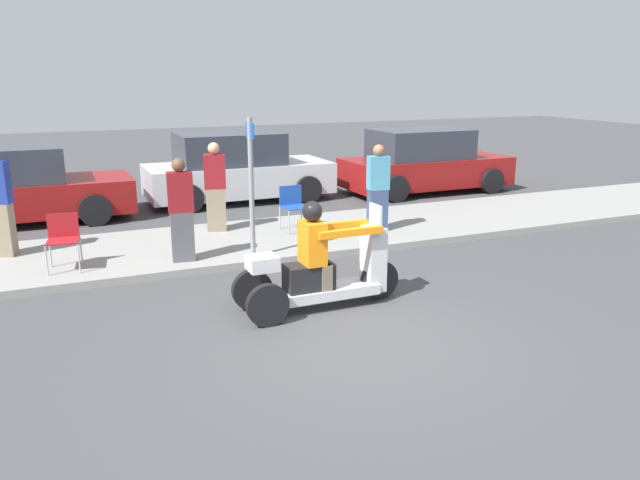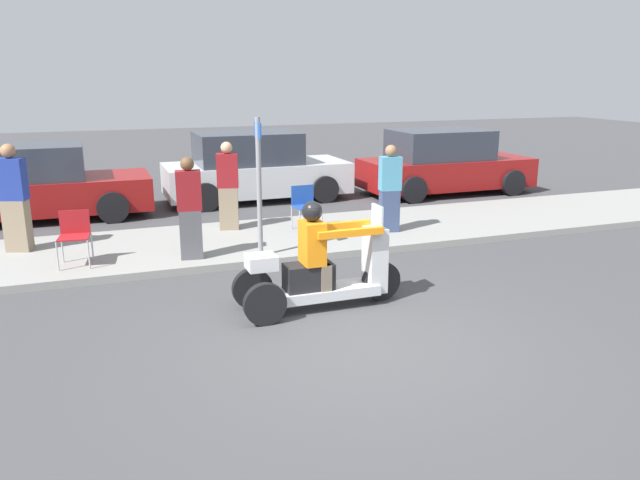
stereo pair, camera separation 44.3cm
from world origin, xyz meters
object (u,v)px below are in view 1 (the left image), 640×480
(parked_car_lot_left, at_px, (236,169))
(folding_chair_set_back, at_px, (63,236))
(spectator_end_of_line, at_px, (181,212))
(motorcycle_trike, at_px, (321,270))
(folding_chair_curbside, at_px, (293,203))
(spectator_near_curb, at_px, (378,190))
(parked_car_lot_far, at_px, (5,188))
(spectator_mid_group, at_px, (215,189))
(street_sign, at_px, (251,183))
(parked_car_lot_center, at_px, (424,163))

(parked_car_lot_left, bearing_deg, folding_chair_set_back, -131.19)
(spectator_end_of_line, bearing_deg, motorcycle_trike, -62.64)
(motorcycle_trike, height_order, folding_chair_curbside, motorcycle_trike)
(spectator_near_curb, xyz_separation_m, parked_car_lot_far, (-6.37, 3.90, -0.16))
(spectator_mid_group, xyz_separation_m, street_sign, (0.09, -1.92, 0.41))
(spectator_end_of_line, xyz_separation_m, spectator_near_curb, (3.72, 0.49, -0.00))
(parked_car_lot_far, bearing_deg, parked_car_lot_center, -2.01)
(spectator_mid_group, bearing_deg, parked_car_lot_center, 21.38)
(folding_chair_set_back, distance_m, parked_car_lot_far, 4.20)
(parked_car_lot_far, height_order, parked_car_lot_left, parked_car_lot_left)
(folding_chair_set_back, xyz_separation_m, parked_car_lot_center, (8.73, 3.75, 0.12))
(spectator_mid_group, height_order, folding_chair_set_back, spectator_mid_group)
(spectator_near_curb, xyz_separation_m, folding_chair_set_back, (-5.43, -0.19, -0.27))
(parked_car_lot_far, xyz_separation_m, parked_car_lot_left, (4.93, 0.47, 0.03))
(spectator_mid_group, bearing_deg, motorcycle_trike, -85.84)
(spectator_near_curb, bearing_deg, spectator_mid_group, 156.49)
(spectator_end_of_line, relative_size, parked_car_lot_far, 0.34)
(spectator_near_curb, bearing_deg, parked_car_lot_left, 108.24)
(spectator_mid_group, xyz_separation_m, parked_car_lot_center, (6.05, 2.37, -0.16))
(parked_car_lot_far, relative_size, parked_car_lot_center, 1.10)
(motorcycle_trike, xyz_separation_m, folding_chair_curbside, (1.03, 3.63, 0.11))
(spectator_end_of_line, bearing_deg, spectator_near_curb, 7.56)
(parked_car_lot_left, bearing_deg, spectator_mid_group, -112.34)
(folding_chair_set_back, height_order, parked_car_lot_center, parked_car_lot_center)
(spectator_end_of_line, height_order, parked_car_lot_left, spectator_end_of_line)
(motorcycle_trike, relative_size, street_sign, 1.01)
(motorcycle_trike, xyz_separation_m, street_sign, (-0.21, 2.23, 0.81))
(motorcycle_trike, relative_size, spectator_near_curb, 1.39)
(spectator_end_of_line, height_order, parked_car_lot_far, spectator_end_of_line)
(parked_car_lot_far, bearing_deg, street_sign, -51.18)
(spectator_mid_group, height_order, folding_chair_curbside, spectator_mid_group)
(spectator_mid_group, height_order, parked_car_lot_far, spectator_mid_group)
(spectator_end_of_line, relative_size, spectator_mid_group, 0.98)
(parked_car_lot_left, bearing_deg, spectator_end_of_line, -115.07)
(parked_car_lot_center, bearing_deg, spectator_near_curb, -132.82)
(folding_chair_set_back, bearing_deg, motorcycle_trike, -42.84)
(spectator_end_of_line, xyz_separation_m, folding_chair_curbside, (2.30, 1.18, -0.27))
(spectator_near_curb, relative_size, parked_car_lot_left, 0.37)
(spectator_end_of_line, relative_size, parked_car_lot_left, 0.37)
(street_sign, bearing_deg, spectator_mid_group, 92.82)
(spectator_end_of_line, bearing_deg, folding_chair_curbside, 27.10)
(folding_chair_curbside, height_order, parked_car_lot_far, parked_car_lot_far)
(spectator_mid_group, bearing_deg, parked_car_lot_far, 143.27)
(parked_car_lot_far, bearing_deg, folding_chair_set_back, -76.96)
(spectator_near_curb, xyz_separation_m, parked_car_lot_left, (-1.44, 4.37, -0.13))
(motorcycle_trike, height_order, spectator_end_of_line, spectator_end_of_line)
(motorcycle_trike, height_order, parked_car_lot_center, parked_car_lot_center)
(spectator_mid_group, distance_m, folding_chair_set_back, 3.03)
(spectator_mid_group, relative_size, parked_car_lot_far, 0.35)
(folding_chair_curbside, distance_m, folding_chair_set_back, 4.10)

